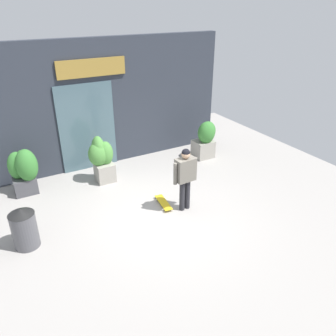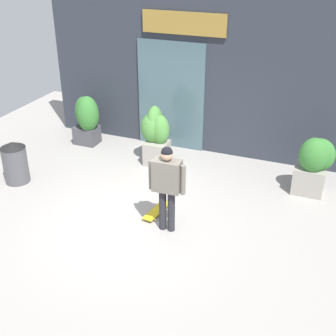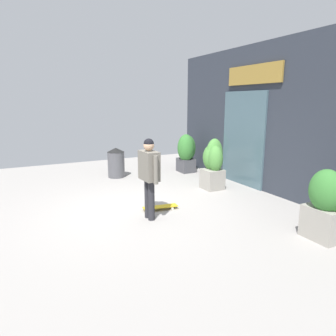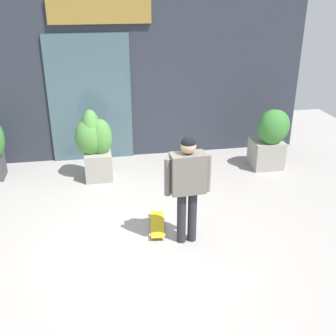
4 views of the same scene
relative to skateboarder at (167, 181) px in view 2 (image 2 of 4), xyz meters
name	(u,v)px [view 2 (image 2 of 4)]	position (x,y,z in m)	size (l,w,h in m)	color
ground_plane	(139,221)	(-0.58, 0.05, -0.99)	(12.00, 12.00, 0.00)	#9E9993
building_facade	(200,73)	(-0.61, 3.54, 0.88)	(7.63, 0.31, 3.77)	#2D333D
skateboarder	(167,181)	(0.00, 0.00, 0.00)	(0.66, 0.28, 1.62)	#28282D
skateboard	(157,210)	(-0.37, 0.41, -0.93)	(0.32, 0.78, 0.08)	gold
planter_box_left	(87,117)	(-3.25, 2.75, -0.28)	(0.73, 0.65, 1.27)	#47474C
planter_box_right	(314,163)	(2.22, 2.29, -0.33)	(0.73, 0.63, 1.23)	gray
planter_box_mid	(156,133)	(-1.25, 2.41, -0.27)	(0.69, 0.59, 1.35)	gray
trash_bin	(15,162)	(-3.63, 0.45, -0.53)	(0.53, 0.53, 0.92)	#4C4C51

